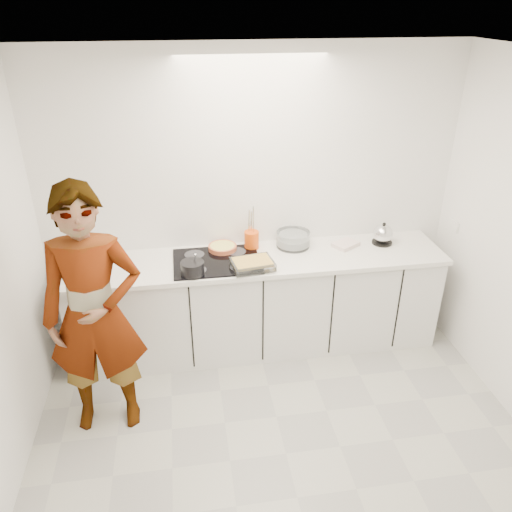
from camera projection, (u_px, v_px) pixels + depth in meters
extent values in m
cube|color=#B2B3A8|center=(286.00, 454.00, 3.54)|extent=(3.60, 3.20, 0.00)
cube|color=white|center=(301.00, 65.00, 2.34)|extent=(3.60, 3.20, 0.00)
cube|color=white|center=(252.00, 201.00, 4.34)|extent=(3.60, 0.00, 2.60)
cube|color=white|center=(454.00, 225.00, 4.46)|extent=(0.02, 0.15, 0.09)
cube|color=silver|center=(258.00, 305.00, 4.46)|extent=(3.20, 0.58, 0.87)
cube|color=white|center=(258.00, 260.00, 4.25)|extent=(3.24, 0.64, 0.04)
cube|color=black|center=(217.00, 261.00, 4.18)|extent=(0.72, 0.54, 0.01)
cylinder|color=#C55C38|center=(222.00, 247.00, 4.34)|extent=(0.27, 0.27, 0.04)
cylinder|color=#E8DF65|center=(222.00, 246.00, 4.34)|extent=(0.23, 0.23, 0.01)
cylinder|color=black|center=(192.00, 268.00, 3.95)|extent=(0.20, 0.20, 0.10)
cylinder|color=silver|center=(195.00, 261.00, 3.95)|extent=(0.03, 0.07, 0.16)
cube|color=silver|center=(252.00, 264.00, 4.05)|extent=(0.36, 0.29, 0.06)
cube|color=tan|center=(252.00, 262.00, 4.04)|extent=(0.33, 0.25, 0.02)
cylinder|color=silver|center=(293.00, 239.00, 4.41)|extent=(0.37, 0.37, 0.14)
cylinder|color=white|center=(293.00, 241.00, 4.42)|extent=(0.31, 0.31, 0.06)
cube|color=white|center=(346.00, 244.00, 4.44)|extent=(0.27, 0.25, 0.04)
cylinder|color=black|center=(382.00, 242.00, 4.49)|extent=(0.24, 0.24, 0.02)
sphere|color=silver|center=(383.00, 234.00, 4.45)|extent=(0.23, 0.23, 0.17)
sphere|color=black|center=(384.00, 224.00, 4.41)|extent=(0.04, 0.04, 0.03)
cylinder|color=#EB510D|center=(252.00, 240.00, 4.37)|extent=(0.14, 0.14, 0.16)
imported|color=silver|center=(95.00, 315.00, 3.42)|extent=(0.69, 0.46, 1.89)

